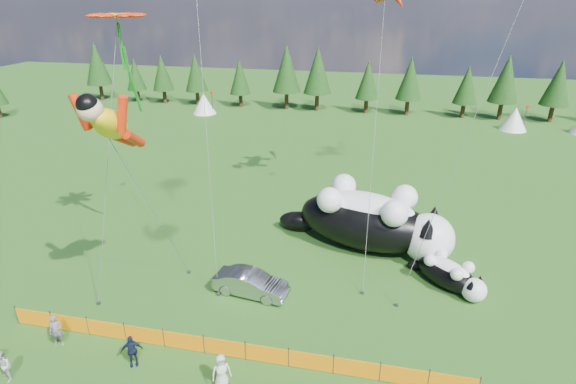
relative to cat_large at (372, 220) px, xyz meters
The scene contains 14 objects.
ground 10.49m from the cat_large, 126.47° to the right, with size 160.00×160.00×0.00m, color #0D390A.
safety_fence 12.92m from the cat_large, 118.48° to the right, with size 22.06×0.06×1.10m.
tree_line 37.28m from the cat_large, 99.46° to the left, with size 90.00×4.00×8.00m, color black, non-canonical shape.
festival_tents 32.10m from the cat_large, 81.25° to the left, with size 50.00×3.20×2.80m, color white, non-canonical shape.
cat_large is the anchor object (origin of this frame).
cat_small 5.89m from the cat_large, 37.76° to the right, with size 4.12×3.80×1.80m.
car 9.11m from the cat_large, 134.04° to the right, with size 1.45×4.17×1.37m, color #A6A7AB.
spectator_a 18.69m from the cat_large, 139.10° to the right, with size 0.62×0.41×1.70m, color slate.
spectator_b 20.89m from the cat_large, 135.61° to the right, with size 0.76×0.45×1.57m, color beige.
spectator_c 16.13m from the cat_large, 128.40° to the right, with size 0.94×0.48×1.60m, color #121933.
spectator_e 14.18m from the cat_large, 113.62° to the right, with size 0.82×0.54×1.69m, color beige.
superhero_kite 16.85m from the cat_large, 140.30° to the right, with size 4.72×6.65×12.39m.
flower_kite 18.57m from the cat_large, 161.05° to the right, with size 3.94×6.59×14.93m.
diamond_kite_a 16.00m from the cat_large, 169.99° to the right, with size 2.74×6.08×16.44m.
Camera 1 is at (6.12, -17.93, 15.35)m, focal length 28.00 mm.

